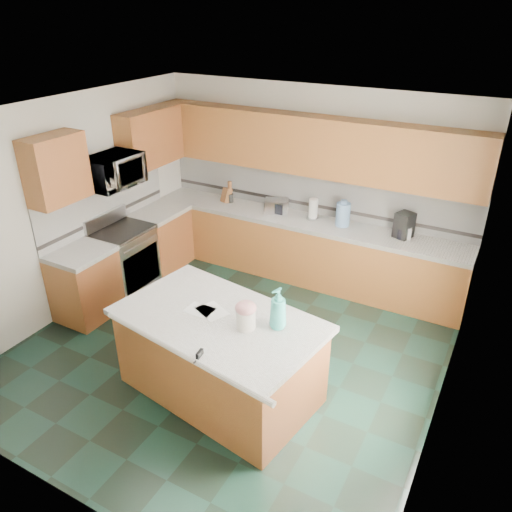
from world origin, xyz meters
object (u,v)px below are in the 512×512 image
Objects in this scene: soap_bottle_island at (278,308)px; toaster_oven at (277,206)px; coffee_maker at (404,225)px; treat_jar at (246,319)px; island_top at (218,320)px; knife_block at (226,195)px; island_base at (220,358)px.

toaster_oven is (-1.28, 2.54, -0.11)m from soap_bottle_island.
treat_jar is at bearing -85.74° from coffee_maker.
island_top is 3.10m from knife_block.
island_base is at bearing -160.87° from treat_jar.
soap_bottle_island is at bearing -85.96° from toaster_oven.
island_base is 3.00m from coffee_maker.
soap_bottle_island is at bearing 53.12° from treat_jar.
coffee_maker is at bearing 22.35° from knife_block.
coffee_maker is at bearing 76.98° from island_top.
island_top is 0.64m from soap_bottle_island.
coffee_maker is (0.53, 2.57, -0.04)m from soap_bottle_island.
island_base is 8.81× the size of knife_block.
toaster_oven is at bearing 21.70° from knife_block.
treat_jar is (0.32, -0.02, 0.59)m from island_base.
knife_block is at bearing 157.27° from toaster_oven.
toaster_oven is (0.85, 0.00, -0.01)m from knife_block.
knife_block is (-1.56, 2.68, 0.14)m from island_top.
coffee_maker is (0.79, 2.73, 0.07)m from treat_jar.
coffee_maker reaches higher than toaster_oven.
island_top is 6.02× the size of coffee_maker.
knife_block reaches higher than island_base.
island_base is 0.95× the size of island_top.
treat_jar reaches higher than island_base.
soap_bottle_island is (0.26, 0.15, 0.11)m from treat_jar.
knife_block is (-2.13, 2.54, -0.10)m from soap_bottle_island.
island_top is 2.77m from toaster_oven.
coffee_maker is at bearing 76.98° from island_base.
island_base is at bearing -38.14° from knife_block.
island_top reaches higher than island_base.
soap_bottle_island is 1.25× the size of toaster_oven.
treat_jar is 0.57× the size of toaster_oven.
island_top is at bearing 0.00° from island_base.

